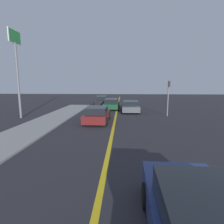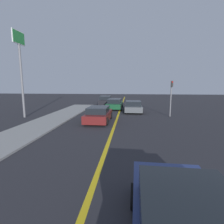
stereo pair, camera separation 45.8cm
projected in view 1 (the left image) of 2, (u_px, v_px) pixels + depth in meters
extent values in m
cube|color=gold|center=(114.00, 122.00, 14.52)|extent=(0.20, 60.00, 0.01)
cube|color=gray|center=(27.00, 131.00, 11.55)|extent=(2.96, 29.33, 0.10)
cube|color=black|center=(220.00, 223.00, 2.58)|extent=(1.72, 2.67, 0.52)
cylinder|color=black|center=(147.00, 196.00, 4.47)|extent=(0.24, 0.65, 0.64)
cylinder|color=black|center=(218.00, 200.00, 4.30)|extent=(0.24, 0.65, 0.64)
cube|color=maroon|center=(97.00, 116.00, 14.79)|extent=(1.87, 4.27, 0.63)
cube|color=black|center=(97.00, 110.00, 14.50)|extent=(1.63, 2.36, 0.49)
cylinder|color=black|center=(90.00, 115.00, 16.18)|extent=(0.23, 0.61, 0.61)
cylinder|color=black|center=(109.00, 115.00, 16.06)|extent=(0.23, 0.61, 0.61)
cylinder|color=black|center=(84.00, 121.00, 13.58)|extent=(0.23, 0.61, 0.61)
cylinder|color=black|center=(106.00, 121.00, 13.46)|extent=(0.23, 0.61, 0.61)
cube|color=#4C5156|center=(130.00, 108.00, 19.99)|extent=(1.88, 4.08, 0.59)
cube|color=black|center=(131.00, 103.00, 19.71)|extent=(1.65, 2.24, 0.49)
cylinder|color=black|center=(123.00, 107.00, 21.31)|extent=(0.22, 0.72, 0.72)
cylinder|color=black|center=(137.00, 107.00, 21.21)|extent=(0.22, 0.72, 0.72)
cylinder|color=black|center=(123.00, 110.00, 18.82)|extent=(0.22, 0.72, 0.72)
cylinder|color=black|center=(139.00, 110.00, 18.72)|extent=(0.22, 0.72, 0.72)
cube|color=#144728|center=(112.00, 105.00, 22.75)|extent=(1.91, 4.70, 0.59)
cube|color=black|center=(111.00, 101.00, 22.43)|extent=(1.65, 2.60, 0.52)
cylinder|color=black|center=(106.00, 105.00, 24.26)|extent=(0.23, 0.69, 0.69)
cylinder|color=black|center=(119.00, 105.00, 24.13)|extent=(0.23, 0.69, 0.69)
cylinder|color=black|center=(104.00, 107.00, 21.42)|extent=(0.23, 0.69, 0.69)
cylinder|color=black|center=(118.00, 107.00, 21.28)|extent=(0.23, 0.69, 0.69)
cube|color=black|center=(102.00, 101.00, 26.69)|extent=(1.91, 4.02, 0.69)
cube|color=black|center=(102.00, 98.00, 26.40)|extent=(1.64, 2.23, 0.51)
cylinder|color=black|center=(97.00, 102.00, 27.96)|extent=(0.24, 0.66, 0.66)
cylinder|color=black|center=(108.00, 102.00, 27.91)|extent=(0.24, 0.66, 0.66)
cylinder|color=black|center=(95.00, 104.00, 25.53)|extent=(0.24, 0.66, 0.66)
cylinder|color=black|center=(107.00, 104.00, 25.48)|extent=(0.24, 0.66, 0.66)
cylinder|color=slate|center=(168.00, 99.00, 17.07)|extent=(0.12, 0.12, 3.45)
cube|color=black|center=(169.00, 84.00, 16.66)|extent=(0.18, 0.18, 0.55)
sphere|color=red|center=(170.00, 82.00, 16.55)|extent=(0.14, 0.14, 0.14)
cylinder|color=slate|center=(18.00, 82.00, 15.90)|extent=(0.20, 0.20, 6.77)
cube|color=silver|center=(14.00, 36.00, 15.29)|extent=(0.08, 1.75, 1.16)
cube|color=#238438|center=(14.00, 36.00, 15.29)|extent=(0.12, 1.63, 1.04)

